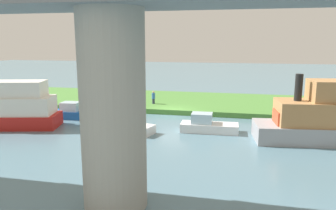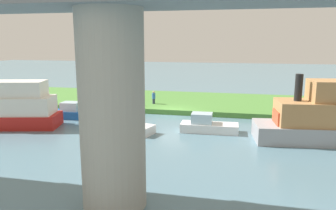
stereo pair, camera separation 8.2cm
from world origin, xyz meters
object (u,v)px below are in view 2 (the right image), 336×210
riverboat_paddlewheel (125,125)px  motorboat_white (76,113)px  mooring_post (136,100)px  bridge_pylon (112,111)px  motorboat_red (329,117)px  person_on_bank (154,97)px  skiff_small (11,109)px  houseboat_blue (207,125)px

riverboat_paddlewheel → motorboat_white: bearing=-29.0°
mooring_post → riverboat_paddlewheel: size_ratio=0.22×
bridge_pylon → motorboat_red: 16.78m
person_on_bank → motorboat_red: size_ratio=0.14×
riverboat_paddlewheel → motorboat_white: 7.01m
person_on_bank → motorboat_red: (-15.36, 8.89, 0.61)m
bridge_pylon → riverboat_paddlewheel: (3.67, -11.35, -3.70)m
skiff_small → riverboat_paddlewheel: (-9.84, -0.73, -1.05)m
bridge_pylon → person_on_bank: bearing=-79.5°
person_on_bank → houseboat_blue: bearing=129.3°
skiff_small → riverboat_paddlewheel: skiff_small is taller
riverboat_paddlewheel → motorboat_red: 15.22m
mooring_post → skiff_small: bearing=48.2°
bridge_pylon → skiff_small: 17.39m
mooring_post → motorboat_red: motorboat_red is taller
motorboat_white → person_on_bank: bearing=-134.0°
skiff_small → riverboat_paddlewheel: size_ratio=1.84×
person_on_bank → mooring_post: 2.09m
riverboat_paddlewheel → motorboat_red: motorboat_red is taller
person_on_bank → riverboat_paddlewheel: (-0.20, 9.54, -0.66)m
mooring_post → motorboat_red: 18.61m
houseboat_blue → mooring_post: bearing=-39.6°
houseboat_blue → motorboat_red: size_ratio=0.46×
skiff_small → motorboat_white: (-3.71, -4.13, -1.04)m
mooring_post → motorboat_white: size_ratio=0.23×
riverboat_paddlewheel → motorboat_white: (6.13, -3.40, 0.01)m
person_on_bank → houseboat_blue: size_ratio=0.30×
motorboat_red → motorboat_white: bearing=-7.4°
motorboat_white → motorboat_red: bearing=172.6°
person_on_bank → houseboat_blue: person_on_bank is taller
person_on_bank → skiff_small: size_ratio=0.16×
bridge_pylon → skiff_small: bearing=-38.2°
person_on_bank → mooring_post: (1.62, 1.31, -0.17)m
bridge_pylon → motorboat_white: bridge_pylon is taller
person_on_bank → motorboat_white: (5.93, 6.14, -0.65)m
motorboat_white → houseboat_blue: bearing=171.0°
houseboat_blue → person_on_bank: bearing=-50.7°
mooring_post → motorboat_red: (-16.98, 7.59, 0.78)m
houseboat_blue → motorboat_white: bearing=-9.0°
mooring_post → houseboat_blue: 10.74m
bridge_pylon → person_on_bank: bridge_pylon is taller
riverboat_paddlewheel → houseboat_blue: (-6.45, -1.40, 0.00)m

